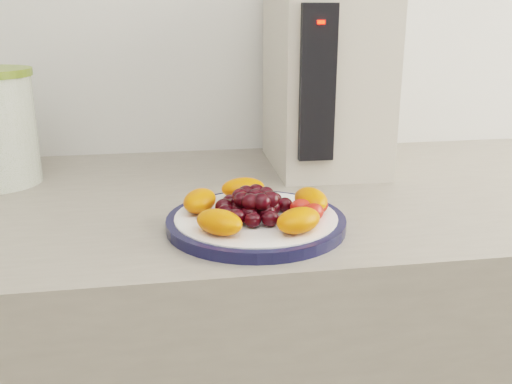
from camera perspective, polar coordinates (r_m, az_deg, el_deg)
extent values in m
cylinder|color=#121432|center=(0.76, 0.00, -3.07)|extent=(0.24, 0.24, 0.01)
cylinder|color=white|center=(0.76, 0.00, -3.00)|extent=(0.22, 0.22, 0.02)
cube|color=beige|center=(1.05, 6.88, 11.31)|extent=(0.19, 0.26, 0.32)
cube|color=black|center=(0.91, 6.16, 10.67)|extent=(0.06, 0.02, 0.24)
cube|color=#FF0C05|center=(0.89, 6.52, 16.52)|extent=(0.01, 0.01, 0.01)
ellipsoid|color=#E64F05|center=(0.77, 5.50, -0.76)|extent=(0.05, 0.07, 0.03)
ellipsoid|color=#E64F05|center=(0.82, -1.30, 0.39)|extent=(0.07, 0.05, 0.03)
ellipsoid|color=#E64F05|center=(0.77, -5.64, -0.87)|extent=(0.06, 0.07, 0.03)
ellipsoid|color=#E64F05|center=(0.69, -3.69, -3.02)|extent=(0.07, 0.07, 0.03)
ellipsoid|color=#E64F05|center=(0.70, 4.28, -2.84)|extent=(0.08, 0.07, 0.03)
ellipsoid|color=black|center=(0.75, 0.00, -1.70)|extent=(0.02, 0.02, 0.02)
ellipsoid|color=black|center=(0.75, 1.64, -1.57)|extent=(0.02, 0.02, 0.02)
ellipsoid|color=black|center=(0.77, 0.57, -1.08)|extent=(0.02, 0.02, 0.02)
ellipsoid|color=black|center=(0.77, -1.04, -1.24)|extent=(0.02, 0.02, 0.02)
ellipsoid|color=black|center=(0.75, -1.66, -1.70)|extent=(0.02, 0.02, 0.02)
ellipsoid|color=black|center=(0.73, -0.60, -2.16)|extent=(0.02, 0.02, 0.02)
ellipsoid|color=black|center=(0.73, 1.09, -2.03)|extent=(0.02, 0.02, 0.02)
ellipsoid|color=black|center=(0.77, 2.90, -1.26)|extent=(0.02, 0.02, 0.02)
ellipsoid|color=black|center=(0.78, 1.81, -0.80)|extent=(0.02, 0.02, 0.02)
ellipsoid|color=black|center=(0.79, 0.29, -0.62)|extent=(0.02, 0.02, 0.02)
ellipsoid|color=black|center=(0.79, -1.29, -0.74)|extent=(0.02, 0.02, 0.02)
ellipsoid|color=black|center=(0.77, -2.57, -1.03)|extent=(0.02, 0.02, 0.02)
ellipsoid|color=black|center=(0.75, -3.23, -1.50)|extent=(0.02, 0.02, 0.02)
ellipsoid|color=black|center=(0.73, -3.03, -2.08)|extent=(0.02, 0.02, 0.02)
ellipsoid|color=black|center=(0.72, -1.98, -2.52)|extent=(0.02, 0.02, 0.02)
ellipsoid|color=black|center=(0.71, -0.33, -2.81)|extent=(0.02, 0.02, 0.02)
ellipsoid|color=black|center=(0.71, 1.42, -2.68)|extent=(0.02, 0.02, 0.02)
ellipsoid|color=black|center=(0.74, 0.00, -0.52)|extent=(0.02, 0.02, 0.02)
ellipsoid|color=black|center=(0.76, 1.01, -0.18)|extent=(0.02, 0.02, 0.02)
ellipsoid|color=black|center=(0.76, 0.01, -0.04)|extent=(0.02, 0.02, 0.02)
ellipsoid|color=black|center=(0.76, -1.00, -0.15)|extent=(0.02, 0.02, 0.02)
ellipsoid|color=black|center=(0.75, -1.56, -0.44)|extent=(0.02, 0.02, 0.02)
ellipsoid|color=black|center=(0.73, -1.41, -0.79)|extent=(0.02, 0.02, 0.02)
ellipsoid|color=black|center=(0.73, -0.57, -1.00)|extent=(0.02, 0.02, 0.02)
ellipsoid|color=black|center=(0.73, 0.55, -0.99)|extent=(0.02, 0.02, 0.02)
ellipsoid|color=black|center=(0.73, 1.39, -0.77)|extent=(0.02, 0.02, 0.02)
ellipsoid|color=red|center=(0.75, 4.54, -1.57)|extent=(0.03, 0.03, 0.02)
ellipsoid|color=red|center=(0.76, 6.17, -1.34)|extent=(0.04, 0.03, 0.02)
ellipsoid|color=red|center=(0.73, 5.74, -2.03)|extent=(0.04, 0.04, 0.02)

